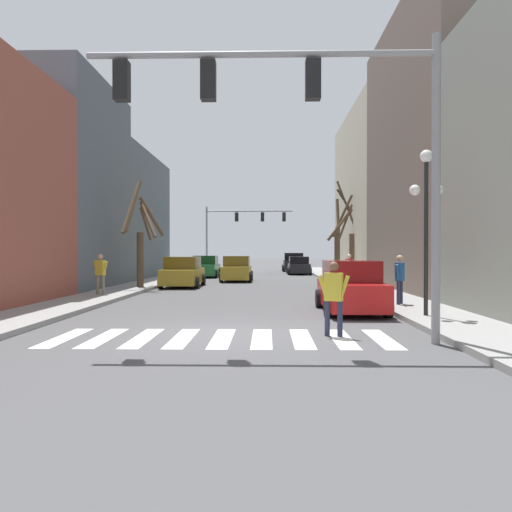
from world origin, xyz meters
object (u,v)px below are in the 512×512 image
object	(u,v)px
car_parked_right_near	(351,288)
street_tree_right_near	(340,239)
car_driving_toward_lane	(183,273)
street_tree_left_far	(348,243)
car_driving_away_lane	(293,263)
car_parked_right_far	(206,267)
traffic_signal_far	(239,223)
car_parked_right_mid	(299,266)
car_parked_left_far	(237,269)
pedestrian_waiting_at_curb	(100,270)
street_lamp_right_corner	(426,199)
pedestrian_near_right_corner	(349,267)
pedestrian_on_left_sidewalk	(400,275)
pedestrian_on_right_sidewalk	(334,292)
traffic_signal_near	(306,113)
street_tree_right_far	(140,234)

from	to	relation	value
car_parked_right_near	street_tree_right_near	bearing A→B (deg)	-7.24
car_driving_toward_lane	street_tree_left_far	distance (m)	10.81
car_driving_away_lane	car_parked_right_far	distance (m)	13.31
car_driving_away_lane	street_tree_right_near	world-z (taller)	street_tree_right_near
traffic_signal_far	car_parked_right_mid	size ratio (longest dim) A/B	1.93
car_parked_left_far	pedestrian_waiting_at_curb	bearing A→B (deg)	-22.87
car_parked_right_far	traffic_signal_far	bearing A→B (deg)	-14.87
street_lamp_right_corner	pedestrian_near_right_corner	xyz separation A→B (m)	(-0.08, 12.77, -2.32)
car_driving_toward_lane	pedestrian_near_right_corner	size ratio (longest dim) A/B	2.64
car_parked_right_near	pedestrian_waiting_at_curb	bearing A→B (deg)	64.07
car_parked_right_far	pedestrian_near_right_corner	world-z (taller)	pedestrian_near_right_corner
car_driving_away_lane	car_parked_right_far	xyz separation A→B (m)	(-7.30, -11.13, -0.07)
car_driving_away_lane	pedestrian_on_left_sidewalk	bearing A→B (deg)	-176.49
car_parked_right_near	car_parked_left_far	bearing A→B (deg)	15.73
car_parked_right_far	pedestrian_on_right_sidewalk	world-z (taller)	pedestrian_on_right_sidewalk
car_parked_left_far	street_tree_left_far	bearing A→B (deg)	80.92
car_driving_toward_lane	car_parked_right_near	bearing A→B (deg)	-147.04
car_parked_left_far	street_tree_right_near	world-z (taller)	street_tree_right_near
car_driving_away_lane	street_tree_right_near	bearing A→B (deg)	-169.06
traffic_signal_far	pedestrian_waiting_at_curb	world-z (taller)	traffic_signal_far
car_parked_right_near	car_driving_toward_lane	bearing A→B (deg)	32.96
pedestrian_near_right_corner	street_tree_right_near	xyz separation A→B (m)	(0.77, 8.80, 1.74)
traffic_signal_far	car_parked_left_far	world-z (taller)	traffic_signal_far
pedestrian_on_left_sidewalk	pedestrian_near_right_corner	world-z (taller)	pedestrian_on_left_sidewalk
traffic_signal_far	pedestrian_on_right_sidewalk	distance (m)	35.00
street_tree_left_far	car_driving_away_lane	bearing A→B (deg)	98.22
car_driving_toward_lane	pedestrian_near_right_corner	distance (m)	9.13
traffic_signal_near	car_parked_right_far	distance (m)	28.33
car_parked_right_far	street_tree_left_far	size ratio (longest dim) A/B	0.85
car_parked_right_mid	car_driving_toward_lane	distance (m)	16.93
pedestrian_waiting_at_curb	street_tree_right_far	bearing A→B (deg)	100.59
street_lamp_right_corner	car_parked_right_far	xyz separation A→B (m)	(-9.21, 23.87, -2.69)
pedestrian_near_right_corner	car_driving_away_lane	bearing A→B (deg)	120.64
street_tree_right_far	street_tree_right_near	bearing A→B (deg)	42.14
street_lamp_right_corner	pedestrian_near_right_corner	world-z (taller)	street_lamp_right_corner
traffic_signal_far	pedestrian_on_left_sidewalk	size ratio (longest dim) A/B	4.77
car_driving_toward_lane	street_tree_right_near	xyz separation A→B (m)	(9.87, 8.27, 2.10)
car_parked_left_far	street_tree_right_near	distance (m)	8.06
street_lamp_right_corner	street_tree_right_near	size ratio (longest dim) A/B	0.68
pedestrian_on_left_sidewalk	pedestrian_on_right_sidewalk	xyz separation A→B (m)	(-3.03, -5.69, -0.12)
car_parked_right_near	street_tree_right_far	bearing A→B (deg)	45.33
pedestrian_waiting_at_curb	car_parked_right_near	bearing A→B (deg)	-7.83
car_driving_away_lane	pedestrian_waiting_at_curb	world-z (taller)	pedestrian_waiting_at_curb
car_driving_away_lane	street_tree_left_far	bearing A→B (deg)	-171.78
car_parked_left_far	pedestrian_near_right_corner	distance (m)	8.72
car_parked_right_mid	car_driving_away_lane	bearing A→B (deg)	0.95
pedestrian_on_left_sidewalk	pedestrian_on_right_sidewalk	bearing A→B (deg)	5.01
car_parked_right_near	traffic_signal_far	bearing A→B (deg)	9.98
car_driving_away_lane	traffic_signal_near	bearing A→B (deg)	177.37
street_lamp_right_corner	car_driving_toward_lane	world-z (taller)	street_lamp_right_corner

